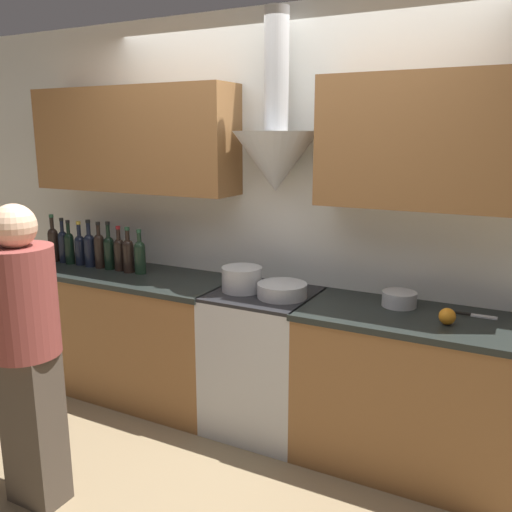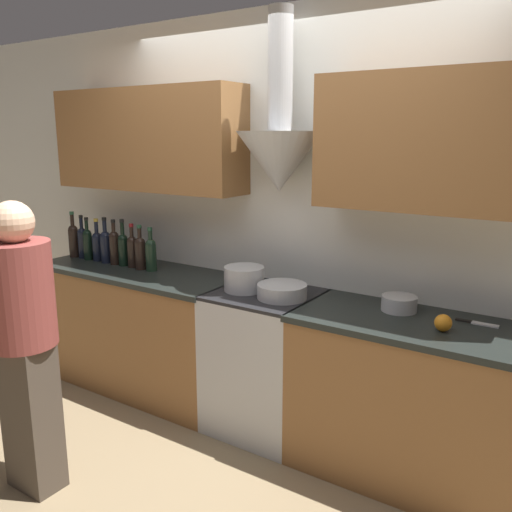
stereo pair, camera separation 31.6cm
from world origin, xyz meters
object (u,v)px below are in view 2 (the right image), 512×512
at_px(wine_bottle_0, 74,239).
at_px(wine_bottle_5, 114,246).
at_px(saucepan, 399,303).
at_px(wine_bottle_6, 123,248).
at_px(wine_bottle_2, 88,243).
at_px(mixing_bowl, 282,291).
at_px(wine_bottle_1, 82,241).
at_px(person_foreground_left, 24,337).
at_px(wine_bottle_7, 132,250).
at_px(wine_bottle_4, 106,245).
at_px(wine_bottle_8, 140,251).
at_px(wine_bottle_9, 151,253).
at_px(wine_bottle_3, 97,244).
at_px(stock_pot, 244,279).
at_px(orange_fruit, 443,323).
at_px(stove_range, 265,361).

distance_m(wine_bottle_0, wine_bottle_5, 0.46).
bearing_deg(saucepan, wine_bottle_6, -177.24).
height_order(wine_bottle_5, wine_bottle_6, wine_bottle_6).
xyz_separation_m(wine_bottle_2, mixing_bowl, (1.76, -0.04, -0.09)).
bearing_deg(wine_bottle_2, wine_bottle_1, 168.71).
relative_size(wine_bottle_0, saucepan, 1.86).
bearing_deg(saucepan, person_foreground_left, -138.96).
bearing_deg(wine_bottle_7, mixing_bowl, -2.45).
relative_size(wine_bottle_4, wine_bottle_8, 1.07).
relative_size(wine_bottle_7, wine_bottle_9, 1.03).
height_order(wine_bottle_3, mixing_bowl, wine_bottle_3).
xyz_separation_m(wine_bottle_8, stock_pot, (0.92, -0.03, -0.06)).
relative_size(wine_bottle_7, orange_fruit, 3.75).
bearing_deg(mixing_bowl, orange_fruit, -2.27).
xyz_separation_m(wine_bottle_3, wine_bottle_4, (0.11, -0.01, 0.01)).
xyz_separation_m(wine_bottle_5, wine_bottle_8, (0.27, -0.00, -0.01)).
height_order(wine_bottle_3, wine_bottle_5, wine_bottle_5).
distance_m(wine_bottle_1, wine_bottle_4, 0.28).
distance_m(wine_bottle_2, wine_bottle_6, 0.38).
xyz_separation_m(stove_range, wine_bottle_8, (-1.06, 0.01, 0.57)).
xyz_separation_m(wine_bottle_4, wine_bottle_7, (0.27, 0.01, -0.01)).
bearing_deg(wine_bottle_2, orange_fruit, -1.66).
bearing_deg(wine_bottle_1, stove_range, -0.80).
relative_size(wine_bottle_7, person_foreground_left, 0.21).
bearing_deg(mixing_bowl, wine_bottle_2, 178.66).
bearing_deg(wine_bottle_2, saucepan, 2.62).
relative_size(orange_fruit, saucepan, 0.44).
distance_m(stove_range, orange_fruit, 1.19).
height_order(wine_bottle_4, wine_bottle_7, wine_bottle_4).
distance_m(wine_bottle_5, orange_fruit, 2.41).
relative_size(wine_bottle_3, wine_bottle_6, 0.94).
bearing_deg(orange_fruit, wine_bottle_8, 177.84).
bearing_deg(wine_bottle_9, saucepan, 3.18).
distance_m(stock_pot, mixing_bowl, 0.28).
bearing_deg(wine_bottle_1, wine_bottle_9, -0.27).
relative_size(stock_pot, person_foreground_left, 0.16).
relative_size(wine_bottle_9, person_foreground_left, 0.20).
height_order(orange_fruit, saucepan, orange_fruit).
xyz_separation_m(wine_bottle_8, orange_fruit, (2.14, -0.08, -0.09)).
height_order(stove_range, person_foreground_left, person_foreground_left).
distance_m(wine_bottle_3, wine_bottle_4, 0.11).
distance_m(wine_bottle_1, stock_pot, 1.57).
relative_size(wine_bottle_3, wine_bottle_7, 1.01).
relative_size(wine_bottle_3, saucepan, 1.68).
bearing_deg(person_foreground_left, saucepan, 41.04).
bearing_deg(wine_bottle_2, person_foreground_left, -51.96).
bearing_deg(stock_pot, orange_fruit, -2.16).
bearing_deg(wine_bottle_1, wine_bottle_8, -1.22).
distance_m(wine_bottle_6, person_foreground_left, 1.33).
xyz_separation_m(wine_bottle_1, wine_bottle_5, (0.37, -0.01, 0.00)).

